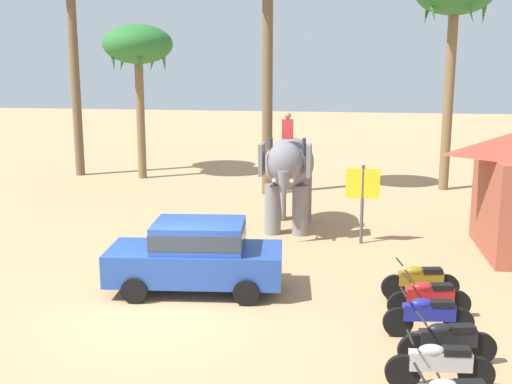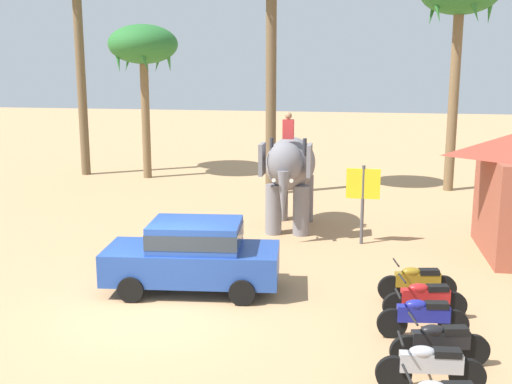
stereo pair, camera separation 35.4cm
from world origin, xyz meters
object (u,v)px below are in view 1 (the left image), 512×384
object	(u,v)px
motorcycle_second_in_row	(440,364)
signboard_yellow	(363,189)
motorcycle_fourth_in_row	(429,315)
motorcycle_end_of_row	(420,280)
elephant_with_mahout	(289,169)
motorcycle_mid_row	(447,341)
motorcycle_far_in_row	(429,297)
palm_tree_left_of_road	(138,48)
palm_tree_behind_elephant	(455,0)
car_sedan_foreground	(197,253)

from	to	relation	value
motorcycle_second_in_row	signboard_yellow	world-z (taller)	signboard_yellow
motorcycle_second_in_row	signboard_yellow	bearing A→B (deg)	98.99
motorcycle_fourth_in_row	motorcycle_end_of_row	xyz separation A→B (m)	(0.01, 2.03, 0.00)
motorcycle_second_in_row	elephant_with_mahout	bearing A→B (deg)	110.68
motorcycle_mid_row	signboard_yellow	world-z (taller)	signboard_yellow
elephant_with_mahout	motorcycle_fourth_in_row	size ratio (longest dim) A/B	2.17
motorcycle_far_in_row	signboard_yellow	distance (m)	5.85
elephant_with_mahout	palm_tree_left_of_road	world-z (taller)	palm_tree_left_of_road
motorcycle_second_in_row	palm_tree_behind_elephant	bearing A→B (deg)	83.29
motorcycle_fourth_in_row	palm_tree_behind_elephant	distance (m)	17.38
motorcycle_fourth_in_row	motorcycle_end_of_row	world-z (taller)	same
signboard_yellow	motorcycle_second_in_row	bearing A→B (deg)	-81.01
signboard_yellow	palm_tree_behind_elephant	bearing A→B (deg)	69.22
elephant_with_mahout	signboard_yellow	distance (m)	2.74
motorcycle_fourth_in_row	motorcycle_far_in_row	size ratio (longest dim) A/B	1.01
motorcycle_fourth_in_row	palm_tree_left_of_road	size ratio (longest dim) A/B	0.25
elephant_with_mahout	signboard_yellow	xyz separation A→B (m)	(2.38, -1.32, -0.30)
motorcycle_mid_row	motorcycle_end_of_row	distance (m)	3.21
motorcycle_second_in_row	motorcycle_mid_row	world-z (taller)	same
car_sedan_foreground	motorcycle_fourth_in_row	bearing A→B (deg)	-18.24
motorcycle_end_of_row	car_sedan_foreground	bearing A→B (deg)	-176.49
elephant_with_mahout	palm_tree_left_of_road	distance (m)	12.17
palm_tree_left_of_road	elephant_with_mahout	bearing A→B (deg)	-45.57
motorcycle_mid_row	palm_tree_behind_elephant	bearing A→B (deg)	83.71
motorcycle_far_in_row	motorcycle_end_of_row	size ratio (longest dim) A/B	1.00
palm_tree_behind_elephant	signboard_yellow	distance (m)	11.52
motorcycle_fourth_in_row	palm_tree_behind_elephant	size ratio (longest dim) A/B	0.20
car_sedan_foreground	motorcycle_end_of_row	distance (m)	5.23
motorcycle_end_of_row	palm_tree_behind_elephant	distance (m)	15.58
motorcycle_mid_row	palm_tree_behind_elephant	size ratio (longest dim) A/B	0.20
car_sedan_foreground	elephant_with_mahout	distance (m)	6.37
car_sedan_foreground	motorcycle_second_in_row	distance (m)	6.45
signboard_yellow	car_sedan_foreground	bearing A→B (deg)	-128.57
elephant_with_mahout	car_sedan_foreground	bearing A→B (deg)	-103.24
motorcycle_second_in_row	motorcycle_fourth_in_row	bearing A→B (deg)	89.65
elephant_with_mahout	motorcycle_end_of_row	xyz separation A→B (m)	(3.76, -5.79, -1.53)
motorcycle_end_of_row	palm_tree_left_of_road	xyz separation A→B (m)	(-11.79, 13.98, 5.61)
palm_tree_left_of_road	motorcycle_second_in_row	bearing A→B (deg)	-56.97
elephant_with_mahout	motorcycle_mid_row	size ratio (longest dim) A/B	2.19
car_sedan_foreground	elephant_with_mahout	size ratio (longest dim) A/B	1.10
motorcycle_far_in_row	motorcycle_end_of_row	world-z (taller)	same
palm_tree_behind_elephant	signboard_yellow	size ratio (longest dim) A/B	3.80
car_sedan_foreground	motorcycle_mid_row	bearing A→B (deg)	-28.00
motorcycle_far_in_row	elephant_with_mahout	bearing A→B (deg)	119.41
elephant_with_mahout	motorcycle_fourth_in_row	distance (m)	8.81
palm_tree_left_of_road	palm_tree_behind_elephant	bearing A→B (deg)	-1.82
motorcycle_second_in_row	palm_tree_left_of_road	size ratio (longest dim) A/B	0.25
motorcycle_second_in_row	motorcycle_mid_row	bearing A→B (deg)	75.87
motorcycle_second_in_row	motorcycle_far_in_row	xyz separation A→B (m)	(0.12, 3.07, 0.00)
motorcycle_fourth_in_row	elephant_with_mahout	bearing A→B (deg)	115.65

